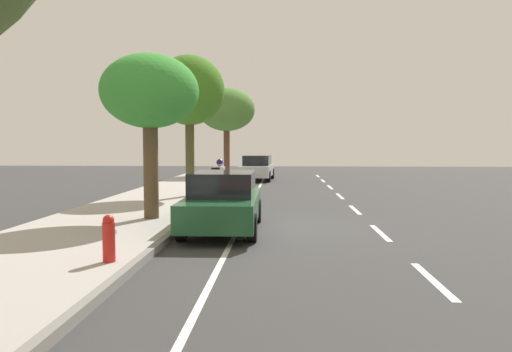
{
  "coord_description": "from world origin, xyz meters",
  "views": [
    {
      "loc": [
        -0.29,
        12.73,
        2.25
      ],
      "look_at": [
        0.69,
        -5.57,
        1.0
      ],
      "focal_mm": 33.67,
      "sensor_mm": 36.0,
      "label": 1
    }
  ],
  "objects_px": {
    "street_tree_far_end": "(150,93)",
    "fire_hydrant": "(109,238)",
    "parked_sedan_silver_nearest": "(257,168)",
    "street_tree_near_cyclist": "(226,110)",
    "cyclist_with_backpack": "(219,176)",
    "street_tree_mid_block": "(189,91)",
    "parked_sedan_green_second": "(223,202)",
    "bicycle_at_curb": "(224,194)"
  },
  "relations": [
    {
      "from": "cyclist_with_backpack",
      "to": "street_tree_mid_block",
      "type": "xyz_separation_m",
      "value": [
        1.27,
        -0.85,
        3.28
      ]
    },
    {
      "from": "parked_sedan_green_second",
      "to": "street_tree_near_cyclist",
      "type": "distance_m",
      "value": 19.85
    },
    {
      "from": "cyclist_with_backpack",
      "to": "street_tree_far_end",
      "type": "bearing_deg",
      "value": 75.33
    },
    {
      "from": "street_tree_far_end",
      "to": "fire_hydrant",
      "type": "bearing_deg",
      "value": 96.85
    },
    {
      "from": "bicycle_at_curb",
      "to": "street_tree_mid_block",
      "type": "distance_m",
      "value": 4.39
    },
    {
      "from": "parked_sedan_green_second",
      "to": "street_tree_near_cyclist",
      "type": "relative_size",
      "value": 0.77
    },
    {
      "from": "fire_hydrant",
      "to": "street_tree_far_end",
      "type": "bearing_deg",
      "value": -83.15
    },
    {
      "from": "street_tree_far_end",
      "to": "fire_hydrant",
      "type": "distance_m",
      "value": 5.83
    },
    {
      "from": "parked_sedan_green_second",
      "to": "cyclist_with_backpack",
      "type": "xyz_separation_m",
      "value": [
        0.87,
        -5.8,
        0.25
      ]
    },
    {
      "from": "parked_sedan_green_second",
      "to": "cyclist_with_backpack",
      "type": "distance_m",
      "value": 5.87
    },
    {
      "from": "street_tree_far_end",
      "to": "fire_hydrant",
      "type": "relative_size",
      "value": 5.42
    },
    {
      "from": "bicycle_at_curb",
      "to": "cyclist_with_backpack",
      "type": "relative_size",
      "value": 0.92
    },
    {
      "from": "parked_sedan_silver_nearest",
      "to": "street_tree_near_cyclist",
      "type": "distance_m",
      "value": 4.92
    },
    {
      "from": "cyclist_with_backpack",
      "to": "parked_sedan_green_second",
      "type": "bearing_deg",
      "value": 98.5
    },
    {
      "from": "street_tree_near_cyclist",
      "to": "parked_sedan_silver_nearest",
      "type": "bearing_deg",
      "value": 131.24
    },
    {
      "from": "parked_sedan_green_second",
      "to": "cyclist_with_backpack",
      "type": "bearing_deg",
      "value": -81.5
    },
    {
      "from": "parked_sedan_silver_nearest",
      "to": "fire_hydrant",
      "type": "distance_m",
      "value": 20.98
    },
    {
      "from": "bicycle_at_curb",
      "to": "street_tree_near_cyclist",
      "type": "bearing_deg",
      "value": -83.94
    },
    {
      "from": "parked_sedan_green_second",
      "to": "street_tree_mid_block",
      "type": "xyz_separation_m",
      "value": [
        2.14,
        -6.65,
        3.53
      ]
    },
    {
      "from": "fire_hydrant",
      "to": "parked_sedan_silver_nearest",
      "type": "bearing_deg",
      "value": -94.26
    },
    {
      "from": "parked_sedan_green_second",
      "to": "bicycle_at_curb",
      "type": "bearing_deg",
      "value": -83.11
    },
    {
      "from": "parked_sedan_green_second",
      "to": "fire_hydrant",
      "type": "bearing_deg",
      "value": 68.83
    },
    {
      "from": "street_tree_far_end",
      "to": "street_tree_near_cyclist",
      "type": "bearing_deg",
      "value": -90.0
    },
    {
      "from": "parked_sedan_green_second",
      "to": "fire_hydrant",
      "type": "height_order",
      "value": "parked_sedan_green_second"
    },
    {
      "from": "parked_sedan_silver_nearest",
      "to": "fire_hydrant",
      "type": "bearing_deg",
      "value": 85.74
    },
    {
      "from": "parked_sedan_silver_nearest",
      "to": "street_tree_near_cyclist",
      "type": "bearing_deg",
      "value": -48.76
    },
    {
      "from": "street_tree_near_cyclist",
      "to": "street_tree_far_end",
      "type": "height_order",
      "value": "street_tree_near_cyclist"
    },
    {
      "from": "parked_sedan_green_second",
      "to": "fire_hydrant",
      "type": "xyz_separation_m",
      "value": [
        1.54,
        3.99,
        -0.17
      ]
    },
    {
      "from": "parked_sedan_silver_nearest",
      "to": "street_tree_mid_block",
      "type": "height_order",
      "value": "street_tree_mid_block"
    },
    {
      "from": "bicycle_at_curb",
      "to": "street_tree_mid_block",
      "type": "relative_size",
      "value": 0.28
    },
    {
      "from": "street_tree_mid_block",
      "to": "fire_hydrant",
      "type": "height_order",
      "value": "street_tree_mid_block"
    },
    {
      "from": "parked_sedan_green_second",
      "to": "street_tree_mid_block",
      "type": "relative_size",
      "value": 0.8
    },
    {
      "from": "parked_sedan_silver_nearest",
      "to": "street_tree_near_cyclist",
      "type": "relative_size",
      "value": 0.79
    },
    {
      "from": "street_tree_far_end",
      "to": "parked_sedan_green_second",
      "type": "bearing_deg",
      "value": 156.08
    },
    {
      "from": "cyclist_with_backpack",
      "to": "parked_sedan_silver_nearest",
      "type": "bearing_deg",
      "value": -94.52
    },
    {
      "from": "parked_sedan_green_second",
      "to": "street_tree_far_end",
      "type": "bearing_deg",
      "value": -23.92
    },
    {
      "from": "street_tree_near_cyclist",
      "to": "bicycle_at_curb",
      "type": "bearing_deg",
      "value": 96.06
    },
    {
      "from": "bicycle_at_curb",
      "to": "fire_hydrant",
      "type": "relative_size",
      "value": 1.82
    },
    {
      "from": "parked_sedan_silver_nearest",
      "to": "street_tree_mid_block",
      "type": "bearing_deg",
      "value": 78.19
    },
    {
      "from": "parked_sedan_green_second",
      "to": "street_tree_far_end",
      "type": "xyz_separation_m",
      "value": [
        2.14,
        -0.95,
        2.87
      ]
    },
    {
      "from": "parked_sedan_silver_nearest",
      "to": "parked_sedan_green_second",
      "type": "distance_m",
      "value": 16.94
    },
    {
      "from": "bicycle_at_curb",
      "to": "street_tree_far_end",
      "type": "bearing_deg",
      "value": 71.41
    }
  ]
}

